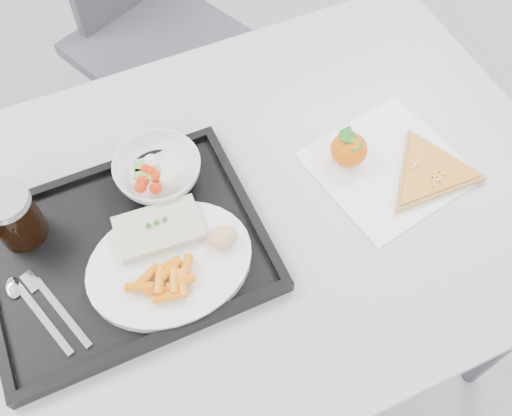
% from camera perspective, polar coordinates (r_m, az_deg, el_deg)
% --- Properties ---
extents(room, '(6.04, 7.04, 2.84)m').
position_cam_1_polar(room, '(0.33, 16.02, 18.47)').
color(room, gray).
rests_on(room, ground).
extents(table, '(1.20, 0.80, 0.75)m').
position_cam_1_polar(table, '(1.05, -2.06, -2.03)').
color(table, '#AFAFB1').
rests_on(table, ground).
extents(chair, '(0.55, 0.57, 0.93)m').
position_cam_1_polar(chair, '(1.73, -10.95, 19.43)').
color(chair, '#393A41').
rests_on(chair, ground).
extents(tray, '(0.45, 0.35, 0.03)m').
position_cam_1_polar(tray, '(0.97, -12.92, -4.23)').
color(tray, black).
rests_on(tray, table).
extents(dinner_plate, '(0.27, 0.27, 0.02)m').
position_cam_1_polar(dinner_plate, '(0.93, -8.58, -5.52)').
color(dinner_plate, white).
rests_on(dinner_plate, tray).
extents(fish_fillet, '(0.14, 0.09, 0.03)m').
position_cam_1_polar(fish_fillet, '(0.94, -9.71, -2.05)').
color(fish_fillet, beige).
rests_on(fish_fillet, dinner_plate).
extents(bread_roll, '(0.06, 0.05, 0.03)m').
position_cam_1_polar(bread_roll, '(0.91, -3.35, -2.93)').
color(bread_roll, tan).
rests_on(bread_roll, dinner_plate).
extents(salad_bowl, '(0.15, 0.15, 0.05)m').
position_cam_1_polar(salad_bowl, '(1.01, -9.78, 3.68)').
color(salad_bowl, white).
rests_on(salad_bowl, tray).
extents(cola_glass, '(0.08, 0.08, 0.11)m').
position_cam_1_polar(cola_glass, '(0.99, -23.11, -0.67)').
color(cola_glass, black).
rests_on(cola_glass, tray).
extents(cutlery, '(0.11, 0.17, 0.01)m').
position_cam_1_polar(cutlery, '(0.96, -20.97, -8.87)').
color(cutlery, silver).
rests_on(cutlery, tray).
extents(napkin, '(0.29, 0.28, 0.00)m').
position_cam_1_polar(napkin, '(1.07, 12.99, 4.05)').
color(napkin, white).
rests_on(napkin, table).
extents(tangerine, '(0.08, 0.08, 0.07)m').
position_cam_1_polar(tangerine, '(1.04, 9.27, 5.82)').
color(tangerine, orange).
rests_on(tangerine, napkin).
extents(pizza_slice, '(0.29, 0.29, 0.02)m').
position_cam_1_polar(pizza_slice, '(1.07, 17.00, 3.44)').
color(pizza_slice, tan).
rests_on(pizza_slice, napkin).
extents(carrot_pile, '(0.12, 0.07, 0.02)m').
position_cam_1_polar(carrot_pile, '(0.89, -8.94, -7.12)').
color(carrot_pile, orange).
rests_on(carrot_pile, dinner_plate).
extents(salad_contents, '(0.09, 0.08, 0.03)m').
position_cam_1_polar(salad_contents, '(0.99, -9.65, 3.31)').
color(salad_contents, red).
rests_on(salad_contents, salad_bowl).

